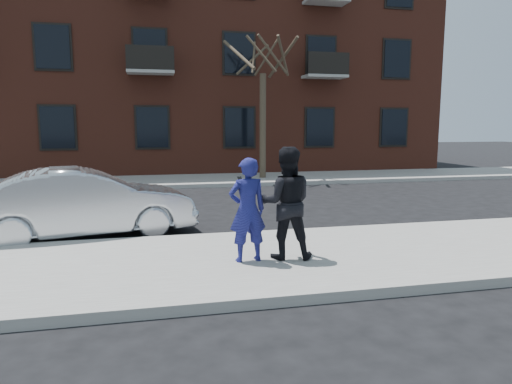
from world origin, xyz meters
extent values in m
plane|color=black|center=(0.00, 0.00, 0.00)|extent=(100.00, 100.00, 0.00)
cube|color=gray|center=(0.00, -0.25, 0.07)|extent=(50.00, 3.50, 0.15)
cube|color=#999691|center=(0.00, 1.55, 0.07)|extent=(50.00, 0.10, 0.15)
cube|color=gray|center=(0.00, 11.25, 0.07)|extent=(50.00, 3.50, 0.15)
cube|color=#999691|center=(0.00, 9.45, 0.07)|extent=(50.00, 0.10, 0.15)
cube|color=maroon|center=(2.00, 18.00, 6.00)|extent=(24.00, 10.00, 12.00)
cube|color=black|center=(3.90, 12.94, 2.20)|extent=(1.30, 0.06, 1.70)
cube|color=black|center=(11.50, 12.94, 2.20)|extent=(1.30, 0.06, 1.70)
cube|color=black|center=(3.90, 12.94, 5.40)|extent=(1.30, 0.06, 1.70)
cube|color=black|center=(11.50, 12.94, 5.40)|extent=(1.30, 0.06, 1.70)
cylinder|color=#3E3124|center=(4.50, 11.00, 2.25)|extent=(0.26, 0.26, 4.20)
imported|color=#B7BABF|center=(-1.28, 2.42, 0.71)|extent=(4.54, 2.32, 1.43)
imported|color=navy|center=(1.50, -0.40, 0.97)|extent=(0.64, 0.45, 1.64)
cube|color=black|center=(1.43, -0.19, 1.43)|extent=(0.08, 0.13, 0.08)
imported|color=black|center=(2.14, -0.36, 1.05)|extent=(1.00, 0.85, 1.80)
cube|color=black|center=(2.03, -0.16, 1.29)|extent=(0.07, 0.14, 0.06)
camera|label=1|loc=(0.08, -7.27, 2.28)|focal=32.00mm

